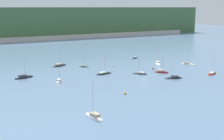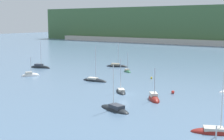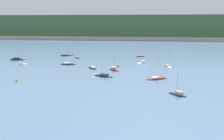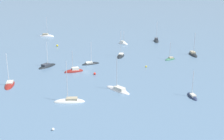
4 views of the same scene
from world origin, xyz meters
The scene contains 18 objects.
ground_plane centered at (0.00, 0.00, 0.00)m, with size 600.00×600.00×0.00m, color slate.
sailboat_0 centered at (-34.84, 4.17, 0.09)m, with size 4.38×5.43×6.48m.
sailboat_1 centered at (-44.39, 17.17, 0.12)m, with size 7.95×3.57×10.01m.
sailboat_2 centered at (-23.72, 34.08, 0.10)m, with size 8.03×4.56×9.33m.
sailboat_3 centered at (19.76, 16.46, 0.13)m, with size 6.29×8.33×9.87m.
sailboat_4 centered at (24.13, -13.36, 0.08)m, with size 8.00×5.31×9.82m.
sailboat_5 centered at (-40.57, -35.59, 0.12)m, with size 3.08×7.44×10.49m.
sailboat_6 centered at (-1.40, 1.09, 0.09)m, with size 5.60×5.96×8.26m.
sailboat_7 centered at (5.31, -11.69, 0.12)m, with size 7.76×4.56×8.91m.
sailboat_8 centered at (-14.84, 26.44, 0.10)m, with size 4.55×4.14×6.80m.
sailboat_10 centered at (19.02, 35.42, 0.08)m, with size 5.23×3.57×7.51m.
sailboat_11 centered at (-14.35, 8.37, 0.09)m, with size 7.55×2.61×10.19m.
sailboat_12 centered at (7.94, -1.00, 0.12)m, with size 5.23×6.02×7.57m.
sailboat_13 centered at (30.39, 7.27, 0.10)m, with size 4.33×7.72×11.08m.
mooring_buoy_0 centered at (9.05, 6.24, 0.37)m, with size 0.74×0.74×0.74m.
mooring_buoy_1 centered at (44.38, 9.83, 0.29)m, with size 0.58×0.58×0.58m.
mooring_buoy_2 centered at (-3.05, 19.86, 0.28)m, with size 0.56×0.56×0.56m.
mooring_buoy_3 centered at (-22.59, -21.35, 0.40)m, with size 0.80×0.80×0.80m.
Camera 4 is at (93.91, 36.13, 29.74)m, focal length 50.00 mm.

